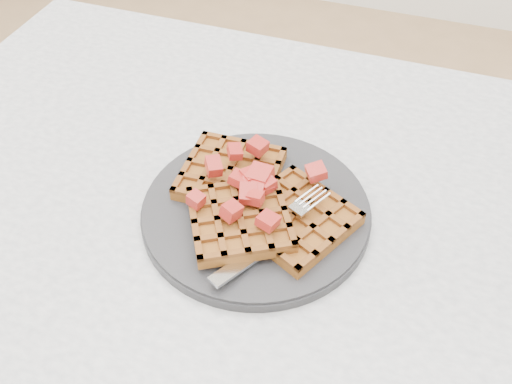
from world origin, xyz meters
TOP-DOWN VIEW (x-y plane):
  - table at (0.00, 0.00)m, footprint 1.20×0.80m
  - plate at (-0.07, 0.01)m, footprint 0.27×0.27m
  - waffles at (-0.07, 0.00)m, footprint 0.23×0.21m
  - strawberry_pile at (-0.07, 0.01)m, footprint 0.15×0.15m
  - fork at (-0.03, -0.03)m, footprint 0.10×0.17m

SIDE VIEW (x-z plane):
  - table at x=0.00m, z-range 0.26..1.01m
  - plate at x=-0.07m, z-range 0.75..0.77m
  - fork at x=-0.03m, z-range 0.77..0.78m
  - waffles at x=-0.07m, z-range 0.76..0.79m
  - strawberry_pile at x=-0.07m, z-range 0.79..0.82m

